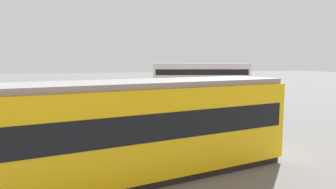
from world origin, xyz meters
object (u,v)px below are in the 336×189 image
object	(u,v)px
pedestrian_crossing	(252,110)
info_sign	(59,101)
pedestrian_near_railing	(166,105)
double_decker_bus	(200,81)
tram_yellow	(121,129)

from	to	relation	value
pedestrian_crossing	info_sign	xyz separation A→B (m)	(11.99, -3.59, 0.53)
pedestrian_near_railing	info_sign	size ratio (longest dim) A/B	0.73
pedestrian_crossing	info_sign	world-z (taller)	info_sign
double_decker_bus	pedestrian_near_railing	world-z (taller)	double_decker_bus
tram_yellow	info_sign	bearing A→B (deg)	-72.88
double_decker_bus	tram_yellow	world-z (taller)	double_decker_bus
pedestrian_near_railing	double_decker_bus	bearing A→B (deg)	-125.03
pedestrian_near_railing	info_sign	distance (m)	7.36
double_decker_bus	pedestrian_crossing	xyz separation A→B (m)	(1.45, 12.67, -0.96)
double_decker_bus	pedestrian_near_railing	size ratio (longest dim) A/B	6.63
tram_yellow	pedestrian_near_railing	distance (m)	11.12
tram_yellow	pedestrian_crossing	size ratio (longest dim) A/B	7.54
tram_yellow	info_sign	size ratio (longest dim) A/B	5.78
tram_yellow	info_sign	distance (m)	10.34
double_decker_bus	tram_yellow	bearing A→B (deg)	61.24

